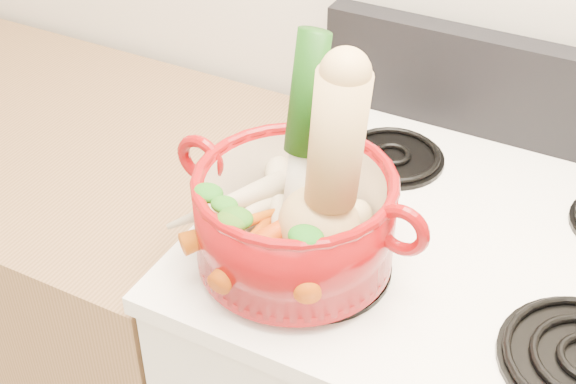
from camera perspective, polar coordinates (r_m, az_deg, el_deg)
The scene contains 20 objects.
cooktop at distance 1.22m, azimuth 13.19°, elevation -4.08°, with size 0.78×0.67×0.03m, color white.
control_backsplash at distance 1.40m, azimuth 17.40°, elevation 6.43°, with size 0.76×0.05×0.18m, color black.
counter_left at distance 2.00m, azimuth -19.68°, elevation -4.97°, with size 1.36×0.65×0.90m, color olive.
burner_front_left at distance 1.13m, azimuth 1.74°, elevation -5.03°, with size 0.22×0.22×0.02m, color black.
burner_back_left at distance 1.35m, azimuth 7.42°, elevation 2.58°, with size 0.17×0.17×0.02m, color black.
dutch_oven at distance 1.08m, azimuth 0.49°, elevation -1.93°, with size 0.27×0.27×0.13m, color maroon.
pot_handle_left at distance 1.12m, azimuth -6.26°, elevation 2.38°, with size 0.08×0.08×0.02m, color maroon.
pot_handle_right at distance 1.00m, azimuth 8.09°, elevation -2.69°, with size 0.08×0.08×0.02m, color maroon.
squash at distance 1.00m, azimuth 2.35°, elevation 1.76°, with size 0.12×0.12×0.29m, color tan, non-canonical shape.
leek at distance 1.04m, azimuth 0.92°, elevation 3.95°, with size 0.05×0.05×0.30m, color beige.
ginger at distance 1.12m, azimuth 3.27°, elevation -1.29°, with size 0.09×0.06×0.05m, color #CDB57E.
parsnip_0 at distance 1.14m, azimuth -2.14°, elevation -0.94°, with size 0.04×0.04×0.20m, color beige.
parsnip_1 at distance 1.11m, azimuth -2.82°, elevation -1.52°, with size 0.04×0.04×0.18m, color beige.
parsnip_2 at distance 1.13m, azimuth -0.71°, elevation -0.29°, with size 0.05×0.05×0.21m, color beige.
parsnip_3 at distance 1.11m, azimuth -4.39°, elevation -0.71°, with size 0.04×0.04×0.18m, color beige.
carrot_0 at distance 1.07m, azimuth -2.72°, elevation -3.84°, with size 0.03×0.03×0.17m, color #B94C09.
carrot_1 at distance 1.09m, azimuth -3.80°, elevation -2.56°, with size 0.03×0.03×0.15m, color #C9520A.
carrot_2 at distance 1.05m, azimuth 1.38°, elevation -3.77°, with size 0.03×0.03×0.18m, color #D7490A.
carrot_3 at distance 1.06m, azimuth -1.22°, elevation -3.20°, with size 0.03×0.03×0.12m, color #DD510B.
carrot_4 at distance 1.07m, azimuth -0.01°, elevation -2.45°, with size 0.04×0.04×0.18m, color #DC490B.
Camera 1 is at (0.17, 0.48, 1.72)m, focal length 50.00 mm.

